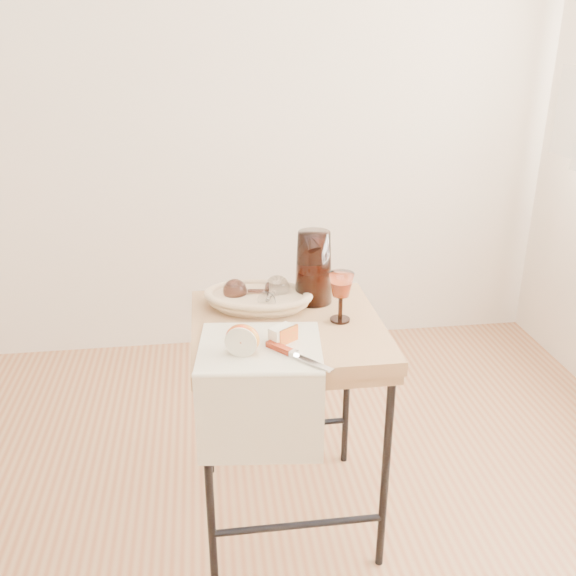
{
  "coord_description": "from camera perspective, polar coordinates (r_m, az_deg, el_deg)",
  "views": [
    {
      "loc": [
        0.09,
        -1.19,
        1.53
      ],
      "look_at": [
        0.32,
        0.46,
        0.84
      ],
      "focal_mm": 39.15,
      "sensor_mm": 36.0,
      "label": 1
    }
  ],
  "objects": [
    {
      "name": "wine_goblet",
      "position": [
        1.86,
        4.82,
        -0.82
      ],
      "size": [
        0.08,
        0.08,
        0.15
      ],
      "primitive_type": null,
      "rotation": [
        0.0,
        0.0,
        -0.05
      ],
      "color": "white",
      "rests_on": "side_table"
    },
    {
      "name": "apple_half",
      "position": [
        1.67,
        -4.15,
        -4.63
      ],
      "size": [
        0.1,
        0.07,
        0.09
      ],
      "primitive_type": "ellipsoid",
      "rotation": [
        0.0,
        0.0,
        -0.29
      ],
      "color": "red",
      "rests_on": "tea_towel"
    },
    {
      "name": "pitcher",
      "position": [
        1.98,
        2.34,
        1.9
      ],
      "size": [
        0.23,
        0.28,
        0.27
      ],
      "primitive_type": null,
      "rotation": [
        0.0,
        0.0,
        0.3
      ],
      "color": "black",
      "rests_on": "side_table"
    },
    {
      "name": "table_knife",
      "position": [
        1.66,
        0.73,
        -6.07
      ],
      "size": [
        0.16,
        0.18,
        0.02
      ],
      "primitive_type": null,
      "rotation": [
        0.0,
        0.0,
        -0.86
      ],
      "color": "silver",
      "rests_on": "tea_towel"
    },
    {
      "name": "goblet_lying_a",
      "position": [
        1.97,
        -3.54,
        -0.26
      ],
      "size": [
        0.13,
        0.09,
        0.08
      ],
      "primitive_type": null,
      "rotation": [
        0.0,
        0.0,
        2.99
      ],
      "color": "brown",
      "rests_on": "bread_basket"
    },
    {
      "name": "tea_towel",
      "position": [
        1.73,
        -2.56,
        -5.39
      ],
      "size": [
        0.37,
        0.34,
        0.01
      ],
      "primitive_type": "cube",
      "rotation": [
        0.0,
        0.0,
        -0.11
      ],
      "color": "silver",
      "rests_on": "side_table"
    },
    {
      "name": "wall_back",
      "position": [
        3.0,
        -10.13,
        18.71
      ],
      "size": [
        3.6,
        0.0,
        2.7
      ],
      "primitive_type": "cube",
      "color": "beige",
      "rests_on": "ground"
    },
    {
      "name": "goblet_lying_b",
      "position": [
        1.95,
        -1.39,
        -0.45
      ],
      "size": [
        0.13,
        0.15,
        0.08
      ],
      "primitive_type": null,
      "rotation": [
        0.0,
        0.0,
        1.14
      ],
      "color": "white",
      "rests_on": "bread_basket"
    },
    {
      "name": "apple_wedge",
      "position": [
        1.74,
        -0.59,
        -4.23
      ],
      "size": [
        0.08,
        0.07,
        0.05
      ],
      "primitive_type": "cube",
      "rotation": [
        0.0,
        0.0,
        0.64
      ],
      "color": "#ECE5C6",
      "rests_on": "tea_towel"
    },
    {
      "name": "side_table",
      "position": [
        2.05,
        -0.08,
        -12.26
      ],
      "size": [
        0.57,
        0.57,
        0.72
      ],
      "primitive_type": null,
      "rotation": [
        0.0,
        0.0,
        -0.0
      ],
      "color": "brown",
      "rests_on": "floor"
    },
    {
      "name": "bread_basket",
      "position": [
        1.97,
        -2.72,
        -1.07
      ],
      "size": [
        0.34,
        0.28,
        0.05
      ],
      "primitive_type": null,
      "rotation": [
        0.0,
        0.0,
        -0.25
      ],
      "color": "#987C57",
      "rests_on": "side_table"
    }
  ]
}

